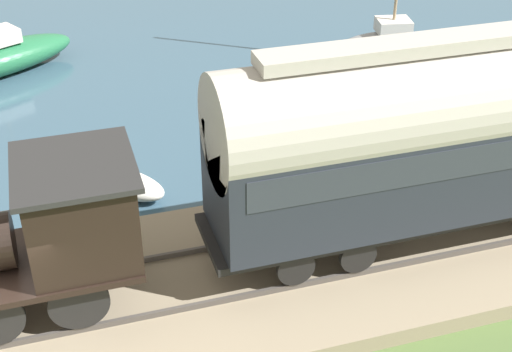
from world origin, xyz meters
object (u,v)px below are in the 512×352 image
(sailboat_gray, at_px, (391,45))
(rowboat_far_out, at_px, (122,183))
(rowboat_mid_harbor, at_px, (433,120))
(passenger_coach, at_px, (456,128))
(steam_locomotive, at_px, (14,235))

(sailboat_gray, bearing_deg, rowboat_far_out, 130.21)
(rowboat_mid_harbor, xyz_separation_m, rowboat_far_out, (-0.82, 8.89, 0.03))
(passenger_coach, bearing_deg, sailboat_gray, -20.55)
(passenger_coach, distance_m, rowboat_mid_harbor, 6.20)
(passenger_coach, relative_size, rowboat_far_out, 4.28)
(passenger_coach, bearing_deg, rowboat_far_out, 56.50)
(steam_locomotive, height_order, rowboat_far_out, steam_locomotive)
(passenger_coach, height_order, sailboat_gray, sailboat_gray)
(steam_locomotive, height_order, rowboat_mid_harbor, steam_locomotive)
(steam_locomotive, relative_size, rowboat_far_out, 2.42)
(steam_locomotive, distance_m, passenger_coach, 8.57)
(rowboat_mid_harbor, distance_m, rowboat_far_out, 8.92)
(rowboat_mid_harbor, bearing_deg, steam_locomotive, 149.37)
(sailboat_gray, relative_size, rowboat_far_out, 3.61)
(passenger_coach, xyz_separation_m, sailboat_gray, (9.68, -3.63, -2.22))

